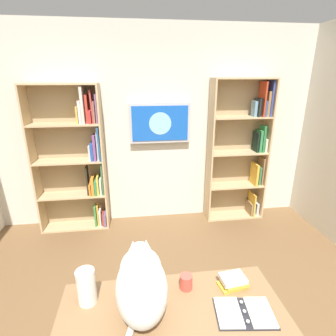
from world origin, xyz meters
name	(u,v)px	position (x,y,z in m)	size (l,w,h in m)	color
wall_back	(155,129)	(0.00, -2.23, 1.35)	(4.52, 0.06, 2.70)	silver
bookshelf_left	(243,150)	(-1.25, -2.07, 1.03)	(0.84, 0.28, 2.02)	tan
bookshelf_right	(78,159)	(1.05, -2.07, 1.00)	(0.91, 0.28, 1.96)	tan
wall_mounted_tv	(160,123)	(-0.06, -2.15, 1.44)	(0.83, 0.07, 0.54)	#B7B7BC
desk	(174,335)	(0.13, 0.33, 0.64)	(1.32, 0.66, 0.76)	olive
cat	(141,281)	(0.30, 0.21, 0.94)	(0.30, 0.59, 0.36)	white
open_binder	(244,313)	(-0.27, 0.35, 0.77)	(0.35, 0.26, 0.02)	#26262B
paper_towel_roll	(86,287)	(0.62, 0.14, 0.87)	(0.11, 0.11, 0.22)	white
coffee_mug	(186,282)	(0.02, 0.11, 0.81)	(0.08, 0.08, 0.10)	#D84C3F
desk_book_stack	(233,281)	(-0.29, 0.13, 0.80)	(0.20, 0.14, 0.08)	gold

